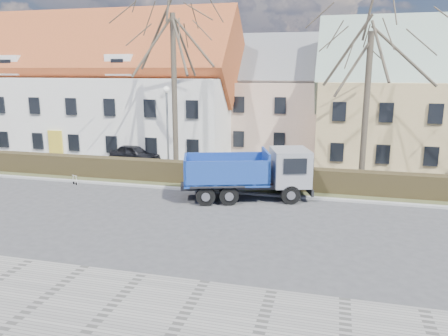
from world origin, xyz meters
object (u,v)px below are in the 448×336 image
(dump_truck, at_px, (243,174))
(parked_car_a, at_px, (135,154))
(streetlight, at_px, (168,133))
(cart_frame, at_px, (73,179))

(dump_truck, distance_m, parked_car_a, 12.19)
(streetlight, bearing_deg, cart_frame, -151.12)
(dump_truck, relative_size, cart_frame, 9.92)
(dump_truck, xyz_separation_m, cart_frame, (-10.73, 0.49, -1.08))
(parked_car_a, bearing_deg, streetlight, -118.23)
(streetlight, relative_size, parked_car_a, 1.45)
(streetlight, distance_m, cart_frame, 6.46)
(dump_truck, bearing_deg, streetlight, 131.17)
(streetlight, relative_size, cart_frame, 8.36)
(cart_frame, distance_m, parked_car_a, 6.80)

